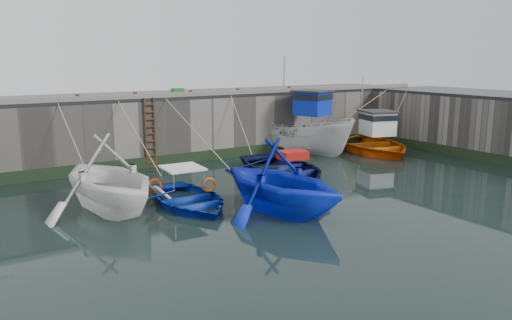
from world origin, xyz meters
TOP-DOWN VIEW (x-y plane):
  - ground at (0.00, 0.00)m, footprint 120.00×120.00m
  - quay_back at (0.00, 12.50)m, footprint 30.00×5.00m
  - road_back at (0.00, 12.50)m, footprint 30.00×5.00m
  - kerb_back at (0.00, 10.15)m, footprint 30.00×0.30m
  - algae_back at (0.00, 9.96)m, footprint 30.00×0.08m
  - algae_right at (11.96, 2.50)m, footprint 0.08×15.00m
  - ladder at (-2.00, 9.91)m, footprint 0.51×0.08m
  - boat_near_white at (-5.51, 4.50)m, footprint 5.30×5.92m
  - boat_near_white_rope at (-5.51, 8.50)m, footprint 0.04×3.97m
  - boat_near_blue at (-3.07, 3.58)m, footprint 3.38×4.58m
  - boat_near_blue_rope at (-3.07, 8.04)m, footprint 0.04×4.71m
  - boat_near_blacktrim at (-0.87, 1.33)m, footprint 5.21×5.78m
  - boat_near_blacktrim_rope at (-0.87, 6.91)m, footprint 0.04×6.70m
  - boat_near_navy at (2.18, 5.41)m, footprint 4.55×5.97m
  - boat_near_navy_rope at (2.18, 8.95)m, footprint 0.04×3.34m
  - boat_far_white at (6.10, 9.15)m, footprint 4.21×6.59m
  - boat_far_orange at (9.49, 7.50)m, footprint 6.12×7.37m
  - fish_crate at (0.04, 11.40)m, footprint 0.60×0.40m
  - bollard_a at (-5.00, 10.25)m, footprint 0.18×0.18m
  - bollard_b at (-2.50, 10.25)m, footprint 0.18×0.18m
  - bollard_c at (0.20, 10.25)m, footprint 0.18×0.18m
  - bollard_d at (2.80, 10.25)m, footprint 0.18×0.18m
  - bollard_e at (6.00, 10.25)m, footprint 0.18×0.18m

SIDE VIEW (x-z plane):
  - ground at x=0.00m, z-range 0.00..0.00m
  - boat_near_white at x=-5.51m, z-range -1.40..1.40m
  - boat_near_white_rope at x=-5.51m, z-range -1.55..1.55m
  - boat_near_blue at x=-3.07m, z-range -0.46..0.46m
  - boat_near_blue_rope at x=-3.07m, z-range -1.55..1.55m
  - boat_near_blacktrim at x=-0.87m, z-range -1.35..1.35m
  - boat_near_blacktrim_rope at x=-0.87m, z-range -1.55..1.55m
  - boat_near_navy at x=2.18m, z-range -0.58..0.58m
  - boat_near_navy_rope at x=2.18m, z-range -1.55..1.55m
  - algae_back at x=0.00m, z-range 0.00..0.50m
  - algae_right at x=11.96m, z-range 0.00..0.50m
  - boat_far_orange at x=9.49m, z-range -1.74..2.58m
  - boat_far_white at x=6.10m, z-range -1.68..3.71m
  - quay_back at x=0.00m, z-range 0.00..3.00m
  - ladder at x=-2.00m, z-range -0.01..3.19m
  - road_back at x=0.00m, z-range 3.00..3.16m
  - kerb_back at x=0.00m, z-range 3.16..3.36m
  - bollard_a at x=-5.00m, z-range 3.16..3.44m
  - bollard_b at x=-2.50m, z-range 3.16..3.44m
  - bollard_c at x=0.20m, z-range 3.16..3.44m
  - bollard_d at x=2.80m, z-range 3.16..3.44m
  - bollard_e at x=6.00m, z-range 3.16..3.44m
  - fish_crate at x=0.04m, z-range 3.16..3.47m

